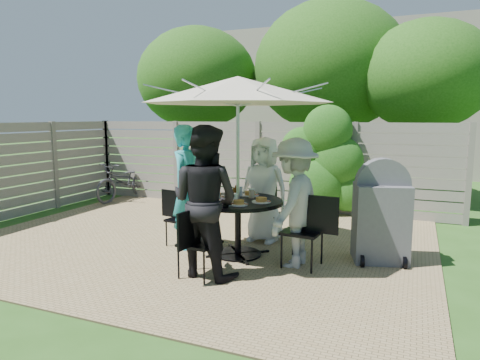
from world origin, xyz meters
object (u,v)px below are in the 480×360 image
at_px(person_front, 205,202).
at_px(chair_right, 303,246).
at_px(chair_back, 267,224).
at_px(plate_right, 261,200).
at_px(glass_front, 235,199).
at_px(bbq_grill, 381,215).
at_px(umbrella, 238,90).
at_px(person_right, 294,203).
at_px(plate_extra, 239,203).
at_px(plate_back, 250,194).
at_px(coffee_cup, 252,194).
at_px(plate_left, 216,196).
at_px(person_left, 189,187).
at_px(syrup_jug, 236,193).
at_px(chair_left, 182,230).
at_px(glass_back, 240,191).
at_px(glass_left, 218,194).
at_px(bicycle, 124,181).
at_px(chair_front, 199,257).
at_px(plate_front, 225,203).
at_px(person_back, 264,190).

bearing_deg(person_front, chair_right, -139.34).
bearing_deg(chair_back, plate_right, 17.98).
bearing_deg(glass_front, bbq_grill, 23.73).
height_order(umbrella, person_right, umbrella).
bearing_deg(glass_front, plate_extra, -34.52).
bearing_deg(chair_back, plate_back, -2.47).
bearing_deg(person_right, person_front, -45.00).
relative_size(chair_right, coffee_cup, 8.09).
relative_size(plate_left, coffee_cup, 2.17).
distance_m(person_right, plate_left, 1.19).
height_order(person_left, plate_back, person_left).
bearing_deg(plate_right, coffee_cup, 133.51).
height_order(plate_back, syrup_jug, syrup_jug).
distance_m(chair_left, glass_back, 1.09).
xyz_separation_m(umbrella, plate_left, (-0.36, 0.04, -1.47)).
xyz_separation_m(glass_left, bicycle, (-3.78, 2.83, -0.43)).
relative_size(plate_extra, syrup_jug, 1.50).
relative_size(chair_left, chair_front, 0.95).
relative_size(chair_front, chair_right, 0.91).
bearing_deg(umbrella, chair_left, 173.69).
distance_m(chair_right, plate_extra, 1.00).
height_order(plate_back, coffee_cup, coffee_cup).
height_order(person_left, bbq_grill, person_left).
bearing_deg(person_front, plate_left, -66.55).
height_order(chair_front, plate_back, chair_front).
distance_m(umbrella, coffee_cup, 1.45).
bearing_deg(plate_front, syrup_jug, 92.08).
relative_size(chair_front, bbq_grill, 0.63).
distance_m(chair_left, glass_left, 0.95).
relative_size(plate_right, glass_front, 1.86).
xyz_separation_m(chair_back, person_left, (-0.93, -0.87, 0.67)).
relative_size(chair_front, plate_right, 3.40).
bearing_deg(coffee_cup, person_front, -101.69).
bearing_deg(plate_left, glass_back, 39.25).
relative_size(plate_front, plate_right, 1.00).
bearing_deg(plate_right, umbrella, 173.75).
distance_m(plate_front, bicycle, 5.09).
height_order(person_right, plate_right, person_right).
relative_size(chair_right, syrup_jug, 6.07).
relative_size(person_back, plate_back, 6.33).
bearing_deg(glass_left, syrup_jug, 31.56).
distance_m(umbrella, glass_front, 1.45).
height_order(umbrella, plate_extra, umbrella).
relative_size(chair_left, chair_right, 0.87).
height_order(glass_left, coffee_cup, glass_left).
height_order(plate_left, syrup_jug, syrup_jug).
xyz_separation_m(glass_front, bicycle, (-4.13, 3.02, -0.43)).
distance_m(umbrella, person_left, 1.61).
bearing_deg(person_back, glass_left, -105.52).
bearing_deg(plate_right, chair_front, -116.71).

